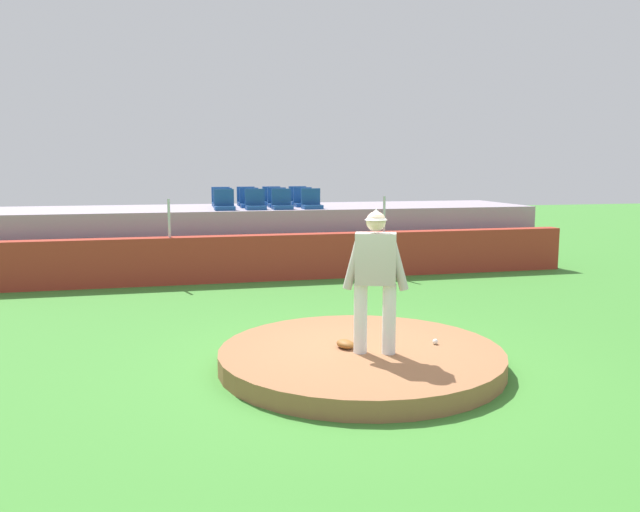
% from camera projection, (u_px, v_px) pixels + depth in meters
% --- Properties ---
extents(ground_plane, '(60.00, 60.00, 0.00)m').
position_uv_depth(ground_plane, '(361.00, 367.00, 8.24)').
color(ground_plane, '#3D8230').
extents(pitchers_mound, '(3.70, 3.70, 0.24)m').
position_uv_depth(pitchers_mound, '(361.00, 358.00, 8.23)').
color(pitchers_mound, '#97633F').
rests_on(pitchers_mound, ground_plane).
extents(pitcher, '(0.82, 0.42, 1.83)m').
position_uv_depth(pitcher, '(375.00, 271.00, 7.86)').
color(pitcher, silver).
rests_on(pitcher, pitchers_mound).
extents(baseball, '(0.07, 0.07, 0.07)m').
position_uv_depth(baseball, '(435.00, 342.00, 8.40)').
color(baseball, white).
rests_on(baseball, pitchers_mound).
extents(fielding_glove, '(0.27, 0.34, 0.11)m').
position_uv_depth(fielding_glove, '(345.00, 344.00, 8.22)').
color(fielding_glove, brown).
rests_on(fielding_glove, pitchers_mound).
extents(brick_barrier, '(14.37, 0.40, 1.05)m').
position_uv_depth(brick_barrier, '(277.00, 257.00, 14.47)').
color(brick_barrier, '#A43325').
rests_on(brick_barrier, ground_plane).
extents(fence_post_left, '(0.06, 0.06, 0.85)m').
position_uv_depth(fence_post_left, '(169.00, 218.00, 13.78)').
color(fence_post_left, silver).
rests_on(fence_post_left, brick_barrier).
extents(fence_post_right, '(0.06, 0.06, 0.85)m').
position_uv_depth(fence_post_right, '(384.00, 214.00, 14.93)').
color(fence_post_right, silver).
rests_on(fence_post_right, brick_barrier).
extents(bleacher_platform, '(13.98, 3.12, 1.55)m').
position_uv_depth(bleacher_platform, '(263.00, 236.00, 16.54)').
color(bleacher_platform, '#9B8D9C').
rests_on(bleacher_platform, ground_plane).
extents(stadium_chair_0, '(0.48, 0.44, 0.50)m').
position_uv_depth(stadium_chair_0, '(224.00, 204.00, 15.16)').
color(stadium_chair_0, navy).
rests_on(stadium_chair_0, bleacher_platform).
extents(stadium_chair_1, '(0.48, 0.44, 0.50)m').
position_uv_depth(stadium_chair_1, '(255.00, 203.00, 15.35)').
color(stadium_chair_1, navy).
rests_on(stadium_chair_1, bleacher_platform).
extents(stadium_chair_2, '(0.48, 0.44, 0.50)m').
position_uv_depth(stadium_chair_2, '(282.00, 203.00, 15.46)').
color(stadium_chair_2, navy).
rests_on(stadium_chair_2, bleacher_platform).
extents(stadium_chair_3, '(0.48, 0.44, 0.50)m').
position_uv_depth(stadium_chair_3, '(311.00, 202.00, 15.65)').
color(stadium_chair_3, navy).
rests_on(stadium_chair_3, bleacher_platform).
extents(stadium_chair_4, '(0.48, 0.44, 0.50)m').
position_uv_depth(stadium_chair_4, '(223.00, 202.00, 15.99)').
color(stadium_chair_4, navy).
rests_on(stadium_chair_4, bleacher_platform).
extents(stadium_chair_5, '(0.48, 0.44, 0.50)m').
position_uv_depth(stadium_chair_5, '(250.00, 201.00, 16.10)').
color(stadium_chair_5, navy).
rests_on(stadium_chair_5, bleacher_platform).
extents(stadium_chair_6, '(0.48, 0.44, 0.50)m').
position_uv_depth(stadium_chair_6, '(277.00, 201.00, 16.28)').
color(stadium_chair_6, navy).
rests_on(stadium_chair_6, bleacher_platform).
extents(stadium_chair_7, '(0.48, 0.44, 0.50)m').
position_uv_depth(stadium_chair_7, '(303.00, 201.00, 16.43)').
color(stadium_chair_7, navy).
rests_on(stadium_chair_7, bleacher_platform).
extents(stadium_chair_8, '(0.48, 0.44, 0.50)m').
position_uv_depth(stadium_chair_8, '(221.00, 200.00, 16.75)').
color(stadium_chair_8, navy).
rests_on(stadium_chair_8, bleacher_platform).
extents(stadium_chair_9, '(0.48, 0.44, 0.50)m').
position_uv_depth(stadium_chair_9, '(246.00, 200.00, 16.96)').
color(stadium_chair_9, navy).
rests_on(stadium_chair_9, bleacher_platform).
extents(stadium_chair_10, '(0.48, 0.44, 0.50)m').
position_uv_depth(stadium_chair_10, '(272.00, 199.00, 17.11)').
color(stadium_chair_10, navy).
rests_on(stadium_chair_10, bleacher_platform).
extents(stadium_chair_11, '(0.48, 0.44, 0.50)m').
position_uv_depth(stadium_chair_11, '(298.00, 199.00, 17.28)').
color(stadium_chair_11, navy).
rests_on(stadium_chair_11, bleacher_platform).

